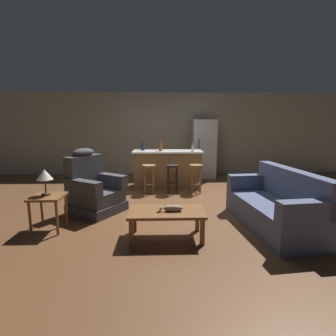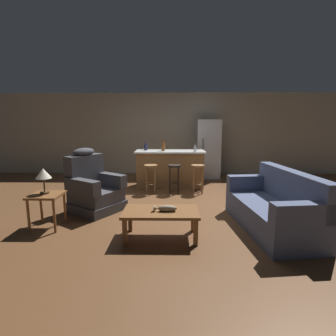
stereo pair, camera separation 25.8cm
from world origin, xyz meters
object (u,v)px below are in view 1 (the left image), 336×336
object	(u,v)px
bar_stool_middle	(173,173)
fish_figurine	(171,209)
couch	(276,207)
end_table	(48,202)
table_lamp	(45,176)
bottle_wine_dark	(161,146)
coffee_table	(166,214)
bar_stool_left	(149,174)
kitchen_island	(167,169)
bottle_short_amber	(143,147)
refrigerator	(203,149)
bar_stool_right	(196,173)
bottle_tall_green	(193,149)
recliner_near_lamp	(93,190)

from	to	relation	value
bar_stool_middle	fish_figurine	bearing A→B (deg)	-93.40
couch	end_table	xyz separation A→B (m)	(-3.63, -0.01, 0.12)
table_lamp	bottle_wine_dark	size ratio (longest dim) A/B	1.30
coffee_table	table_lamp	distance (m)	1.98
table_lamp	bottle_wine_dark	distance (m)	3.27
bar_stool_left	bottle_wine_dark	xyz separation A→B (m)	(0.28, 0.60, 0.60)
couch	kitchen_island	xyz separation A→B (m)	(-1.68, 2.78, 0.14)
couch	bar_stool_middle	xyz separation A→B (m)	(-1.57, 2.15, 0.13)
kitchen_island	bottle_short_amber	bearing A→B (deg)	170.08
bar_stool_left	bottle_short_amber	size ratio (longest dim) A/B	2.94
kitchen_island	refrigerator	xyz separation A→B (m)	(1.14, 1.20, 0.40)
end_table	bottle_wine_dark	bearing A→B (deg)	57.12
end_table	kitchen_island	world-z (taller)	kitchen_island
fish_figurine	bar_stool_right	world-z (taller)	bar_stool_right
bar_stool_left	refrigerator	size ratio (longest dim) A/B	0.39
bottle_short_amber	table_lamp	bearing A→B (deg)	-115.16
table_lamp	bottle_wine_dark	world-z (taller)	bottle_wine_dark
bar_stool_right	bottle_wine_dark	size ratio (longest dim) A/B	2.16
couch	table_lamp	xyz separation A→B (m)	(-3.66, 0.02, 0.53)
couch	end_table	bearing A→B (deg)	-6.09
kitchen_island	refrigerator	size ratio (longest dim) A/B	1.02
fish_figurine	bar_stool_right	xyz separation A→B (m)	(0.71, 2.54, 0.01)
table_lamp	bar_stool_right	distance (m)	3.42
bottle_tall_green	bar_stool_left	bearing A→B (deg)	-159.14
recliner_near_lamp	bar_stool_middle	size ratio (longest dim) A/B	1.76
couch	bar_stool_middle	size ratio (longest dim) A/B	2.91
coffee_table	couch	xyz separation A→B (m)	(1.79, 0.36, -0.02)
recliner_near_lamp	bottle_tall_green	xyz separation A→B (m)	(2.10, 1.69, 0.60)
coffee_table	bottle_wine_dark	size ratio (longest dim) A/B	3.50
couch	kitchen_island	world-z (taller)	kitchen_island
table_lamp	bar_stool_middle	size ratio (longest dim) A/B	0.60
bar_stool_left	bottle_wine_dark	distance (m)	0.89
couch	kitchen_island	bearing A→B (deg)	-65.07
bottle_tall_green	recliner_near_lamp	bearing A→B (deg)	-141.06
recliner_near_lamp	kitchen_island	xyz separation A→B (m)	(1.47, 1.91, 0.06)
fish_figurine	end_table	distance (m)	1.95
coffee_table	bottle_short_amber	distance (m)	3.36
bar_stool_left	bar_stool_right	distance (m)	1.12
bar_stool_right	bottle_wine_dark	xyz separation A→B (m)	(-0.84, 0.60, 0.60)
fish_figurine	bar_stool_right	bearing A→B (deg)	74.34
recliner_near_lamp	kitchen_island	size ratio (longest dim) A/B	0.67
recliner_near_lamp	bar_stool_right	size ratio (longest dim) A/B	1.76
coffee_table	refrigerator	world-z (taller)	refrigerator
end_table	fish_figurine	bearing A→B (deg)	-11.61
kitchen_island	bottle_tall_green	bearing A→B (deg)	-18.86
recliner_near_lamp	refrigerator	world-z (taller)	refrigerator
couch	kitchen_island	distance (m)	3.25
end_table	bar_stool_right	world-z (taller)	bar_stool_right
kitchen_island	bar_stool_middle	xyz separation A→B (m)	(0.10, -0.63, -0.01)
bottle_short_amber	bar_stool_right	bearing A→B (deg)	-29.60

